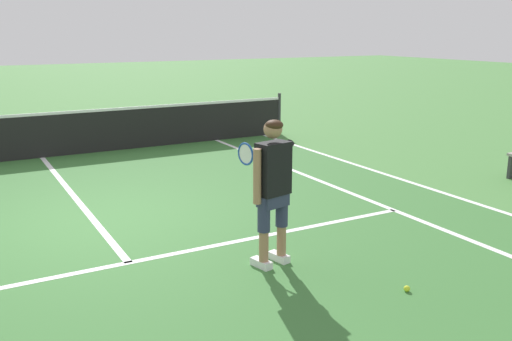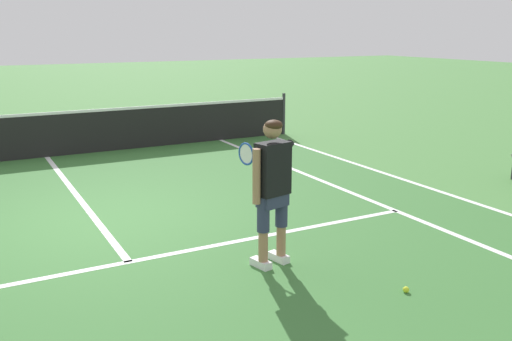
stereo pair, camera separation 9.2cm
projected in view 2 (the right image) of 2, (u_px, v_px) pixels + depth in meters
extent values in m
plane|color=#477F3D|center=(97.00, 221.00, 8.05)|extent=(80.00, 80.00, 0.00)
cube|color=#387033|center=(107.00, 234.00, 7.54)|extent=(10.98, 11.09, 0.00)
cube|color=white|center=(129.00, 262.00, 6.63)|extent=(8.23, 0.10, 0.01)
cube|color=white|center=(76.00, 194.00, 9.37)|extent=(0.10, 6.40, 0.01)
cube|color=white|center=(353.00, 193.00, 9.41)|extent=(0.10, 10.69, 0.01)
cube|color=white|center=(415.00, 183.00, 10.04)|extent=(0.10, 10.69, 0.01)
cylinder|color=#333338|center=(284.00, 114.00, 14.69)|extent=(0.08, 0.08, 1.07)
cube|color=black|center=(45.00, 136.00, 12.00)|extent=(11.84, 0.02, 0.91)
cube|color=white|center=(43.00, 114.00, 11.88)|extent=(11.84, 0.03, 0.06)
cube|color=white|center=(261.00, 263.00, 6.49)|extent=(0.17, 0.30, 0.09)
cube|color=white|center=(279.00, 257.00, 6.66)|extent=(0.17, 0.30, 0.09)
cylinder|color=#A37556|center=(263.00, 246.00, 6.40)|extent=(0.11, 0.11, 0.36)
cylinder|color=#2D3351|center=(263.00, 214.00, 6.31)|extent=(0.14, 0.14, 0.41)
cylinder|color=#A37556|center=(281.00, 240.00, 6.58)|extent=(0.11, 0.11, 0.36)
cylinder|color=#2D3351|center=(281.00, 209.00, 6.49)|extent=(0.14, 0.14, 0.41)
cube|color=#2D3351|center=(273.00, 198.00, 6.36)|extent=(0.38, 0.27, 0.20)
cube|color=black|center=(273.00, 169.00, 6.27)|extent=(0.42, 0.30, 0.60)
cylinder|color=#A37556|center=(257.00, 176.00, 6.14)|extent=(0.09, 0.09, 0.62)
cylinder|color=black|center=(285.00, 151.00, 6.47)|extent=(0.14, 0.28, 0.29)
cylinder|color=#A37556|center=(275.00, 159.00, 6.69)|extent=(0.14, 0.30, 0.14)
sphere|color=#A37556|center=(272.00, 129.00, 6.17)|extent=(0.21, 0.21, 0.21)
ellipsoid|color=#382314|center=(274.00, 125.00, 6.15)|extent=(0.24, 0.24, 0.12)
cylinder|color=#232326|center=(264.00, 158.00, 6.86)|extent=(0.07, 0.20, 0.03)
cylinder|color=#1E479E|center=(256.00, 156.00, 6.98)|extent=(0.05, 0.10, 0.02)
torus|color=#1E479E|center=(246.00, 154.00, 7.11)|extent=(0.09, 0.29, 0.30)
cylinder|color=silver|center=(246.00, 154.00, 7.11)|extent=(0.06, 0.24, 0.25)
sphere|color=#CCE02D|center=(406.00, 290.00, 5.86)|extent=(0.07, 0.07, 0.07)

